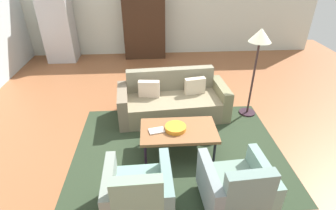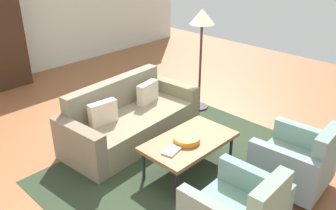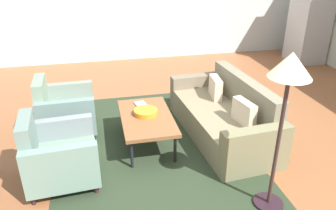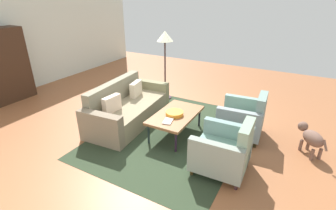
{
  "view_description": "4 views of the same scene",
  "coord_description": "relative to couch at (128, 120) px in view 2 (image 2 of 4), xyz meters",
  "views": [
    {
      "loc": [
        -0.68,
        -3.97,
        2.9
      ],
      "look_at": [
        -0.43,
        -0.18,
        0.64
      ],
      "focal_mm": 28.36,
      "sensor_mm": 36.0,
      "label": 1
    },
    {
      "loc": [
        -3.26,
        -3.11,
        2.77
      ],
      "look_at": [
        -0.09,
        -0.03,
        0.67
      ],
      "focal_mm": 38.35,
      "sensor_mm": 36.0,
      "label": 2
    },
    {
      "loc": [
        3.73,
        -1.2,
        2.54
      ],
      "look_at": [
        -0.36,
        -0.28,
        0.55
      ],
      "focal_mm": 35.27,
      "sensor_mm": 36.0,
      "label": 3
    },
    {
      "loc": [
        -4.09,
        -2.54,
        2.56
      ],
      "look_at": [
        -0.35,
        -0.47,
        0.62
      ],
      "focal_mm": 26.7,
      "sensor_mm": 36.0,
      "label": 4
    }
  ],
  "objects": [
    {
      "name": "couch",
      "position": [
        0.0,
        0.0,
        0.0
      ],
      "size": [
        2.16,
        1.06,
        0.86
      ],
      "rotation": [
        0.0,
        0.0,
        3.22
      ],
      "color": "#82765A",
      "rests_on": "ground"
    },
    {
      "name": "fruit_bowl",
      "position": [
        -0.04,
        -1.19,
        0.19
      ],
      "size": [
        0.33,
        0.33,
        0.07
      ],
      "primitive_type": "cylinder",
      "color": "orange",
      "rests_on": "coffee_table"
    },
    {
      "name": "armchair_right",
      "position": [
        0.61,
        -2.35,
        0.06
      ],
      "size": [
        0.85,
        0.85,
        0.88
      ],
      "rotation": [
        0.0,
        0.0,
        0.07
      ],
      "color": "black",
      "rests_on": "ground"
    },
    {
      "name": "area_rug",
      "position": [
        0.01,
        -1.14,
        -0.28
      ],
      "size": [
        3.4,
        2.6,
        0.01
      ],
      "primitive_type": "cube",
      "color": "#293624",
      "rests_on": "ground"
    },
    {
      "name": "coffee_table",
      "position": [
        0.01,
        -1.19,
        0.12
      ],
      "size": [
        1.2,
        0.7,
        0.44
      ],
      "color": "#1C2828",
      "rests_on": "ground"
    },
    {
      "name": "wall_back",
      "position": [
        0.3,
        3.69,
        1.11
      ],
      "size": [
        8.79,
        0.12,
        2.8
      ],
      "primitive_type": "cube",
      "color": "silver",
      "rests_on": "ground"
    },
    {
      "name": "ground_plane",
      "position": [
        0.3,
        -0.58,
        -0.29
      ],
      "size": [
        10.55,
        10.55,
        0.0
      ],
      "primitive_type": "plane",
      "color": "#955935"
    },
    {
      "name": "floor_lamp",
      "position": [
        1.53,
        -0.09,
        1.16
      ],
      "size": [
        0.4,
        0.4,
        1.72
      ],
      "color": "black",
      "rests_on": "ground"
    },
    {
      "name": "book_stack",
      "position": [
        -0.34,
        -1.21,
        0.17
      ],
      "size": [
        0.27,
        0.2,
        0.02
      ],
      "color": "beige",
      "rests_on": "coffee_table"
    }
  ]
}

